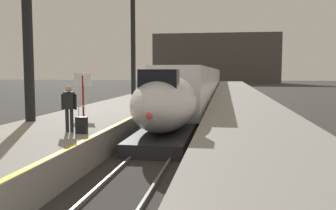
# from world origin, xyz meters

# --- Properties ---
(platform_left) EXTENTS (4.80, 110.00, 1.05)m
(platform_left) POSITION_xyz_m (-4.05, 24.75, 0.53)
(platform_left) COLOR gray
(platform_left) RESTS_ON ground
(platform_right) EXTENTS (4.80, 110.00, 1.05)m
(platform_right) POSITION_xyz_m (4.05, 24.75, 0.53)
(platform_right) COLOR gray
(platform_right) RESTS_ON ground
(platform_left_safety_stripe) EXTENTS (0.20, 107.80, 0.01)m
(platform_left_safety_stripe) POSITION_xyz_m (-1.77, 24.75, 1.05)
(platform_left_safety_stripe) COLOR yellow
(platform_left_safety_stripe) RESTS_ON platform_left
(rail_main_left) EXTENTS (0.08, 110.00, 0.12)m
(rail_main_left) POSITION_xyz_m (-0.75, 27.50, 0.06)
(rail_main_left) COLOR slate
(rail_main_left) RESTS_ON ground
(rail_main_right) EXTENTS (0.08, 110.00, 0.12)m
(rail_main_right) POSITION_xyz_m (0.75, 27.50, 0.06)
(rail_main_right) COLOR slate
(rail_main_right) RESTS_ON ground
(highspeed_train_main) EXTENTS (2.92, 76.02, 3.60)m
(highspeed_train_main) POSITION_xyz_m (0.00, 46.20, 1.97)
(highspeed_train_main) COLOR silver
(highspeed_train_main) RESTS_ON ground
(station_column_far) EXTENTS (4.00, 0.68, 10.24)m
(station_column_far) POSITION_xyz_m (-5.90, 30.28, 7.13)
(station_column_far) COLOR black
(station_column_far) RESTS_ON platform_left
(passenger_near_edge) EXTENTS (0.57, 0.26, 1.69)m
(passenger_near_edge) POSITION_xyz_m (-2.94, 8.82, 2.04)
(passenger_near_edge) COLOR #23232D
(passenger_near_edge) RESTS_ON platform_left
(rolling_suitcase) EXTENTS (0.40, 0.22, 0.98)m
(rolling_suitcase) POSITION_xyz_m (-2.35, 8.52, 1.35)
(rolling_suitcase) COLOR black
(rolling_suitcase) RESTS_ON platform_left
(departure_info_board) EXTENTS (0.90, 0.10, 2.12)m
(departure_info_board) POSITION_xyz_m (-4.31, 13.63, 2.56)
(departure_info_board) COLOR maroon
(departure_info_board) RESTS_ON platform_left
(terminus_back_wall) EXTENTS (36.00, 2.00, 14.00)m
(terminus_back_wall) POSITION_xyz_m (0.00, 102.00, 7.00)
(terminus_back_wall) COLOR #4C4742
(terminus_back_wall) RESTS_ON ground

